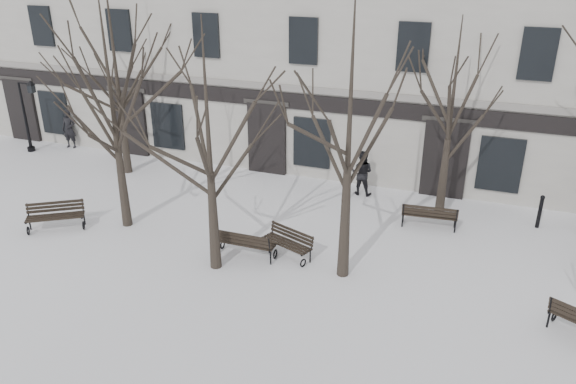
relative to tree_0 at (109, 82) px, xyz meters
The scene contains 16 objects.
ground 8.07m from the tree_0, 17.24° to the right, with size 100.00×100.00×0.00m, color white.
building 12.67m from the tree_0, 60.81° to the left, with size 40.40×10.20×11.40m.
tree_0 is the anchor object (origin of this frame).
tree_1 4.28m from the tree_0, 19.21° to the right, with size 4.98×4.98×7.11m.
tree_2 7.64m from the tree_0, ahead, with size 5.55×5.55×7.92m.
tree_4 4.94m from the tree_0, 124.25° to the left, with size 5.72×5.72×8.17m.
tree_5 10.66m from the tree_0, 23.01° to the left, with size 4.72×4.72×6.74m.
bench_0 4.91m from the tree_0, 152.56° to the right, with size 1.85×1.51×0.91m.
bench_1 6.36m from the tree_0, ahead, with size 1.85×0.68×0.93m.
bench_3 7.26m from the tree_0, ahead, with size 1.73×1.14×0.83m.
bench_4 10.98m from the tree_0, 18.45° to the left, with size 1.84×0.81×0.90m.
lamp_post 9.94m from the tree_0, 149.94° to the left, with size 1.03×0.38×3.28m.
bollard_a 9.01m from the tree_0, 35.33° to the left, with size 0.14×0.14×1.05m.
bollard_b 14.36m from the tree_0, 19.08° to the left, with size 0.15×0.15×1.17m.
pedestrian_a 10.33m from the tree_0, 140.59° to the left, with size 0.65×0.43×1.79m, color black.
pedestrian_b 9.83m from the tree_0, 37.22° to the left, with size 0.84×0.65×1.72m, color black.
Camera 1 is at (4.66, -12.07, 8.66)m, focal length 35.00 mm.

